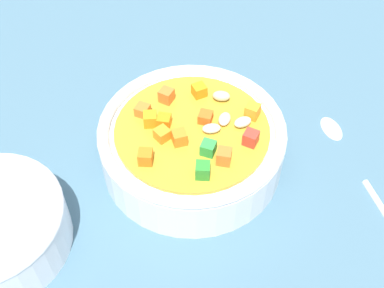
# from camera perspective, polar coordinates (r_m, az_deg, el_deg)

# --- Properties ---
(ground_plane) EXTENTS (1.40, 1.40, 0.02)m
(ground_plane) POSITION_cam_1_polar(r_m,az_deg,el_deg) (0.55, -0.00, -2.68)
(ground_plane) COLOR #42667A
(soup_bowl_main) EXTENTS (0.19, 0.19, 0.07)m
(soup_bowl_main) POSITION_cam_1_polar(r_m,az_deg,el_deg) (0.52, 0.01, 0.15)
(soup_bowl_main) COLOR white
(soup_bowl_main) RESTS_ON ground_plane
(spoon) EXTENTS (0.12, 0.23, 0.01)m
(spoon) POSITION_cam_1_polar(r_m,az_deg,el_deg) (0.55, 19.61, -4.35)
(spoon) COLOR silver
(spoon) RESTS_ON ground_plane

